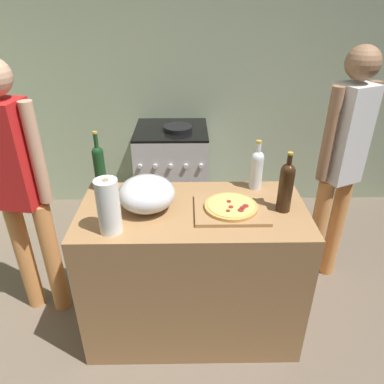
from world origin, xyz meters
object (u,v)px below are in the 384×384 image
(wine_bottle_dark, at_px, (99,166))
(person_in_red, at_px, (342,160))
(paper_towel_roll, at_px, (109,206))
(stove, at_px, (172,175))
(wine_bottle_clear, at_px, (286,185))
(person_in_stripes, at_px, (19,183))
(pizza, at_px, (231,206))
(mixing_bowl, at_px, (147,194))
(wine_bottle_amber, at_px, (257,168))

(wine_bottle_dark, relative_size, person_in_red, 0.22)
(paper_towel_roll, height_order, stove, paper_towel_roll)
(wine_bottle_clear, height_order, person_in_stripes, person_in_stripes)
(pizza, height_order, person_in_red, person_in_red)
(paper_towel_roll, bearing_deg, pizza, 15.75)
(pizza, height_order, wine_bottle_clear, wine_bottle_clear)
(wine_bottle_dark, bearing_deg, wine_bottle_clear, -13.54)
(mixing_bowl, distance_m, wine_bottle_clear, 0.76)
(paper_towel_roll, xyz_separation_m, wine_bottle_dark, (-0.13, 0.44, 0.01))
(mixing_bowl, bearing_deg, person_in_red, 20.08)
(person_in_stripes, bearing_deg, wine_bottle_clear, -7.35)
(pizza, height_order, mixing_bowl, mixing_bowl)
(paper_towel_roll, bearing_deg, stove, 80.71)
(paper_towel_roll, bearing_deg, wine_bottle_amber, 29.21)
(person_in_stripes, height_order, person_in_red, person_in_red)
(wine_bottle_amber, xyz_separation_m, person_in_stripes, (-1.41, -0.07, -0.06))
(wine_bottle_clear, relative_size, person_in_stripes, 0.20)
(mixing_bowl, distance_m, stove, 1.42)
(mixing_bowl, xyz_separation_m, wine_bottle_clear, (0.75, -0.02, 0.06))
(mixing_bowl, distance_m, paper_towel_roll, 0.27)
(stove, height_order, person_in_red, person_in_red)
(mixing_bowl, relative_size, stove, 0.33)
(wine_bottle_dark, distance_m, stove, 1.30)
(wine_bottle_dark, xyz_separation_m, wine_bottle_amber, (0.94, 0.01, -0.02))
(wine_bottle_dark, bearing_deg, wine_bottle_amber, 0.58)
(pizza, height_order, wine_bottle_dark, wine_bottle_dark)
(mixing_bowl, relative_size, paper_towel_roll, 1.07)
(wine_bottle_amber, height_order, stove, wine_bottle_amber)
(pizza, xyz_separation_m, wine_bottle_clear, (0.29, 0.01, 0.12))
(person_in_stripes, bearing_deg, wine_bottle_dark, 6.95)
(pizza, distance_m, person_in_stripes, 1.25)
(wine_bottle_amber, bearing_deg, pizza, -123.12)
(pizza, height_order, paper_towel_roll, paper_towel_roll)
(stove, bearing_deg, person_in_stripes, -126.77)
(wine_bottle_clear, bearing_deg, person_in_red, 44.10)
(mixing_bowl, xyz_separation_m, wine_bottle_amber, (0.64, 0.24, 0.04))
(paper_towel_roll, xyz_separation_m, stove, (0.25, 1.53, -0.59))
(mixing_bowl, height_order, stove, mixing_bowl)
(mixing_bowl, relative_size, person_in_stripes, 0.18)
(wine_bottle_clear, bearing_deg, stove, 116.54)
(pizza, relative_size, person_in_red, 0.17)
(person_in_stripes, bearing_deg, wine_bottle_amber, 2.71)
(stove, distance_m, person_in_red, 1.54)
(wine_bottle_clear, bearing_deg, paper_towel_roll, -168.44)
(stove, height_order, person_in_stripes, person_in_stripes)
(wine_bottle_amber, distance_m, stove, 1.34)
(pizza, bearing_deg, person_in_red, 32.03)
(person_in_red, bearing_deg, person_in_stripes, -171.95)
(mixing_bowl, xyz_separation_m, person_in_red, (1.25, 0.46, -0.01))
(stove, bearing_deg, wine_bottle_amber, -62.62)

